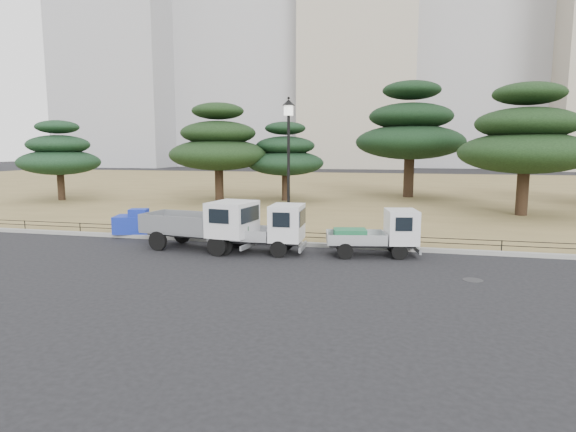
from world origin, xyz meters
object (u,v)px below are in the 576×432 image
(truck_kei_front, at_px, (265,229))
(tarp_pile, at_px, (135,223))
(truck_kei_rear, at_px, (379,233))
(truck_large, at_px, (205,222))
(street_lamp, at_px, (289,146))

(truck_kei_front, bearing_deg, tarp_pile, 160.93)
(truck_kei_rear, bearing_deg, truck_kei_front, 175.44)
(truck_large, xyz_separation_m, tarp_pile, (-4.29, 2.02, -0.49))
(street_lamp, relative_size, tarp_pile, 2.97)
(truck_kei_front, relative_size, street_lamp, 0.62)
(tarp_pile, bearing_deg, truck_kei_front, -16.70)
(truck_kei_front, xyz_separation_m, truck_kei_rear, (4.23, 0.51, -0.07))
(truck_kei_rear, xyz_separation_m, street_lamp, (-3.75, 1.36, 3.16))
(street_lamp, distance_m, tarp_pile, 7.94)
(tarp_pile, bearing_deg, truck_kei_rear, -7.82)
(truck_kei_front, xyz_separation_m, tarp_pile, (-6.68, 2.00, -0.33))
(street_lamp, bearing_deg, tarp_pile, 178.91)
(truck_large, xyz_separation_m, street_lamp, (2.87, 1.89, 2.94))
(truck_kei_front, bearing_deg, truck_large, 178.12)
(truck_kei_rear, bearing_deg, tarp_pile, 160.80)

